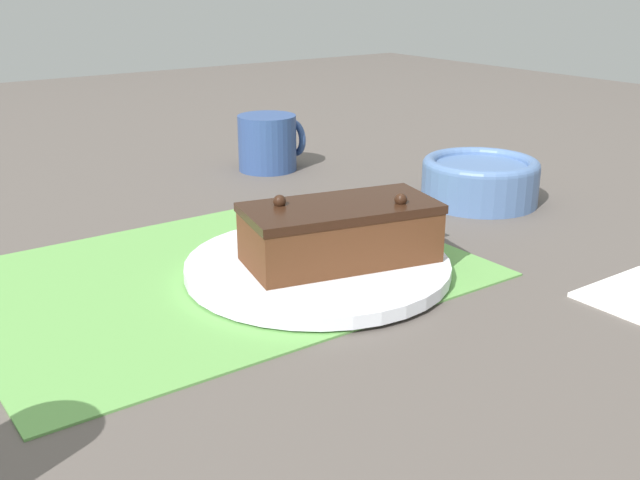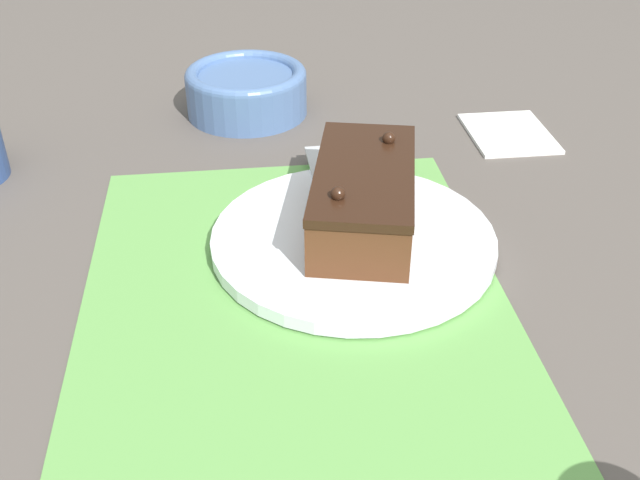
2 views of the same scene
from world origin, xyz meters
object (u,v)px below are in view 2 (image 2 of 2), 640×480
Objects in this scene: serving_knife at (335,212)px; small_bowl at (247,89)px; cake_plate at (353,240)px; chocolate_cake at (364,195)px.

small_bowl is at bearing 102.95° from serving_knife.
cake_plate is 1.74× the size of small_bowl.
cake_plate is 0.03m from serving_knife.
chocolate_cake is at bearing -162.20° from small_bowl.
cake_plate is at bearing -68.45° from serving_knife.
chocolate_cake is at bearing -32.82° from cake_plate.
small_bowl is (0.31, 0.08, 0.02)m from cake_plate.
cake_plate is at bearing 147.18° from chocolate_cake.
cake_plate is 0.04m from chocolate_cake.
cake_plate is 1.21× the size of serving_knife.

